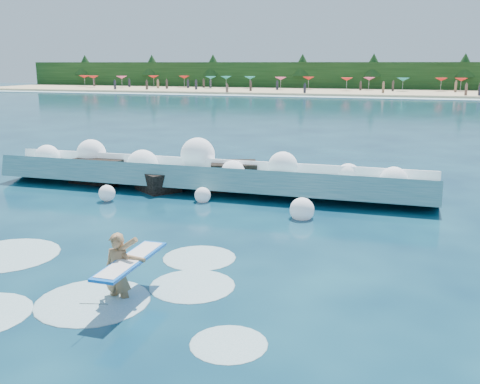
# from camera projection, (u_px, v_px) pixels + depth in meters

# --- Properties ---
(ground) EXTENTS (200.00, 200.00, 0.00)m
(ground) POSITION_uv_depth(u_px,v_px,m) (164.00, 249.00, 14.25)
(ground) COLOR #07223A
(ground) RESTS_ON ground
(beach) EXTENTS (140.00, 20.00, 0.40)m
(beach) POSITION_uv_depth(u_px,v_px,m) (370.00, 92.00, 86.62)
(beach) COLOR tan
(beach) RESTS_ON ground
(wet_band) EXTENTS (140.00, 5.00, 0.08)m
(wet_band) POSITION_uv_depth(u_px,v_px,m) (364.00, 97.00, 76.44)
(wet_band) COLOR silver
(wet_band) RESTS_ON ground
(treeline) EXTENTS (140.00, 4.00, 5.00)m
(treeline) POSITION_uv_depth(u_px,v_px,m) (375.00, 76.00, 95.36)
(treeline) COLOR black
(treeline) RESTS_ON ground
(breaking_wave) EXTENTS (17.08, 2.70, 1.47)m
(breaking_wave) POSITION_uv_depth(u_px,v_px,m) (208.00, 176.00, 20.87)
(breaking_wave) COLOR teal
(breaking_wave) RESTS_ON ground
(rock_cluster) EXTENTS (7.87, 3.12, 1.23)m
(rock_cluster) POSITION_uv_depth(u_px,v_px,m) (158.00, 176.00, 21.50)
(rock_cluster) COLOR black
(rock_cluster) RESTS_ON ground
(surfer_with_board) EXTENTS (0.88, 2.88, 1.72)m
(surfer_with_board) POSITION_uv_depth(u_px,v_px,m) (121.00, 270.00, 11.07)
(surfer_with_board) COLOR #9B7148
(surfer_with_board) RESTS_ON ground
(wave_spray) EXTENTS (15.14, 4.51, 2.06)m
(wave_spray) POSITION_uv_depth(u_px,v_px,m) (191.00, 165.00, 20.84)
(wave_spray) COLOR white
(wave_spray) RESTS_ON ground
(surf_foam) EXTENTS (8.90, 6.24, 0.13)m
(surf_foam) POSITION_uv_depth(u_px,v_px,m) (77.00, 281.00, 12.15)
(surf_foam) COLOR silver
(surf_foam) RESTS_ON ground
(beach_umbrellas) EXTENTS (111.81, 6.95, 0.50)m
(beach_umbrellas) POSITION_uv_depth(u_px,v_px,m) (371.00, 79.00, 88.39)
(beach_umbrellas) COLOR red
(beach_umbrellas) RESTS_ON ground
(beachgoers) EXTENTS (104.45, 13.82, 1.92)m
(beachgoers) POSITION_uv_depth(u_px,v_px,m) (438.00, 88.00, 81.63)
(beachgoers) COLOR #3F332D
(beachgoers) RESTS_ON ground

